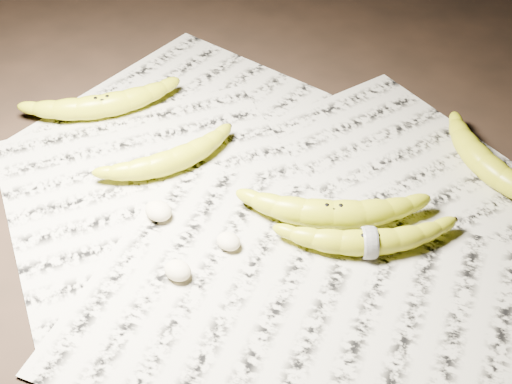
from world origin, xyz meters
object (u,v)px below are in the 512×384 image
Objects in this scene: banana_left_a at (102,104)px; banana_center at (333,212)px; banana_left_b at (172,159)px; banana_upper_a at (486,162)px; banana_taped at (369,241)px; banana_upper_b at (510,179)px.

banana_center is (0.41, 0.02, 0.00)m from banana_left_a.
banana_left_b is 0.91× the size of banana_upper_a.
banana_taped is (0.47, 0.01, -0.00)m from banana_left_a.
banana_left_a is 0.47m from banana_taped.
banana_taped is at bearing -75.93° from banana_upper_a.
banana_left_b is at bearing 145.36° from banana_taped.
banana_center is at bearing -52.57° from banana_left_a.
banana_center reaches higher than banana_upper_a.
banana_left_a is at bearing -129.63° from banana_upper_a.
banana_center is 1.09× the size of banana_upper_a.
banana_upper_b reaches higher than banana_taped.
banana_left_b is at bearing 155.71° from banana_center.
banana_upper_a is (0.52, 0.24, 0.00)m from banana_left_a.
banana_left_b is 0.46m from banana_upper_b.
banana_left_a is 0.18m from banana_left_b.
banana_upper_b is (0.09, 0.22, 0.00)m from banana_taped.
banana_left_a is at bearing 102.45° from banana_left_b.
banana_left_b is 0.84× the size of banana_center.
banana_upper_a is at bearing 27.38° from banana_center.
banana_center is at bearing -56.91° from banana_left_b.
banana_upper_b is at bearing 18.02° from banana_center.
banana_upper_b is (0.04, -0.01, -0.00)m from banana_upper_a.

